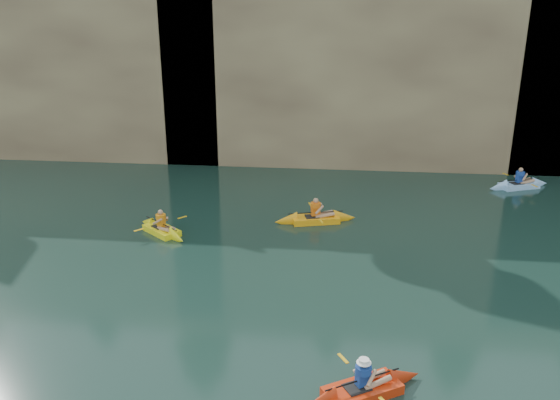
# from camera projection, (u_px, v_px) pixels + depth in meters

# --- Properties ---
(cliff) EXTENTS (70.00, 16.00, 12.00)m
(cliff) POSITION_uv_depth(u_px,v_px,m) (345.00, 50.00, 36.71)
(cliff) COLOR tan
(cliff) RESTS_ON ground
(cliff_slab_west) EXTENTS (26.00, 2.40, 10.56)m
(cliff_slab_west) POSITION_uv_depth(u_px,v_px,m) (4.00, 68.00, 32.15)
(cliff_slab_west) COLOR tan
(cliff_slab_west) RESTS_ON ground
(cliff_slab_center) EXTENTS (24.00, 2.40, 11.40)m
(cliff_slab_center) POSITION_uv_depth(u_px,v_px,m) (382.00, 64.00, 29.63)
(cliff_slab_center) COLOR tan
(cliff_slab_center) RESTS_ON ground
(sea_cave_west) EXTENTS (4.50, 1.00, 4.00)m
(sea_cave_west) POSITION_uv_depth(u_px,v_px,m) (38.00, 126.00, 32.37)
(sea_cave_west) COLOR black
(sea_cave_west) RESTS_ON ground
(sea_cave_center) EXTENTS (3.50, 1.00, 3.20)m
(sea_cave_center) POSITION_uv_depth(u_px,v_px,m) (271.00, 138.00, 30.98)
(sea_cave_center) COLOR black
(sea_cave_center) RESTS_ON ground
(sea_cave_east) EXTENTS (5.00, 1.00, 4.50)m
(sea_cave_east) POSITION_uv_depth(u_px,v_px,m) (530.00, 132.00, 29.25)
(sea_cave_east) COLOR black
(sea_cave_east) RESTS_ON ground
(main_kayaker) EXTENTS (3.08, 2.25, 1.17)m
(main_kayaker) POSITION_uv_depth(u_px,v_px,m) (362.00, 389.00, 12.32)
(main_kayaker) COLOR red
(main_kayaker) RESTS_ON ground
(kayaker_orange) EXTENTS (3.53, 2.49, 1.31)m
(kayaker_orange) POSITION_uv_depth(u_px,v_px,m) (315.00, 219.00, 22.70)
(kayaker_orange) COLOR #FFA310
(kayaker_orange) RESTS_ON ground
(kayaker_yellow) EXTENTS (2.75, 2.45, 1.21)m
(kayaker_yellow) POSITION_uv_depth(u_px,v_px,m) (162.00, 230.00, 21.56)
(kayaker_yellow) COLOR #FFF015
(kayaker_yellow) RESTS_ON ground
(kayaker_ltblue_mid) EXTENTS (3.44, 2.37, 1.30)m
(kayaker_ltblue_mid) POSITION_uv_depth(u_px,v_px,m) (519.00, 185.00, 27.25)
(kayaker_ltblue_mid) COLOR #98CBFF
(kayaker_ltblue_mid) RESTS_ON ground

